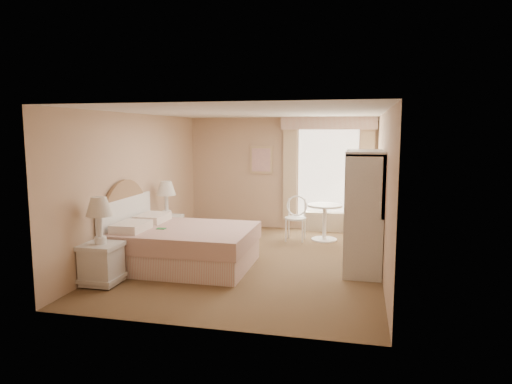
% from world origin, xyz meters
% --- Properties ---
extents(room, '(4.21, 5.51, 2.51)m').
position_xyz_m(room, '(0.00, 0.00, 1.25)').
color(room, brown).
rests_on(room, ground).
extents(window, '(2.05, 0.22, 2.51)m').
position_xyz_m(window, '(1.05, 2.65, 1.34)').
color(window, white).
rests_on(window, room).
extents(framed_art, '(0.52, 0.04, 0.62)m').
position_xyz_m(framed_art, '(-0.45, 2.71, 1.55)').
color(framed_art, tan).
rests_on(framed_art, room).
extents(bed, '(2.16, 1.70, 1.50)m').
position_xyz_m(bed, '(-1.12, -0.57, 0.36)').
color(bed, tan).
rests_on(bed, room).
extents(nightstand_near, '(0.52, 0.52, 1.26)m').
position_xyz_m(nightstand_near, '(-1.84, -1.68, 0.47)').
color(nightstand_near, silver).
rests_on(nightstand_near, room).
extents(nightstand_far, '(0.51, 0.51, 1.24)m').
position_xyz_m(nightstand_far, '(-1.84, 0.60, 0.47)').
color(nightstand_far, silver).
rests_on(nightstand_far, room).
extents(round_table, '(0.69, 0.69, 0.73)m').
position_xyz_m(round_table, '(1.07, 1.76, 0.49)').
color(round_table, white).
rests_on(round_table, room).
extents(cafe_chair, '(0.44, 0.44, 0.90)m').
position_xyz_m(cafe_chair, '(0.50, 1.68, 0.52)').
color(cafe_chair, white).
rests_on(cafe_chair, room).
extents(armoire, '(0.57, 1.14, 1.90)m').
position_xyz_m(armoire, '(1.81, -0.13, 0.79)').
color(armoire, silver).
rests_on(armoire, room).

